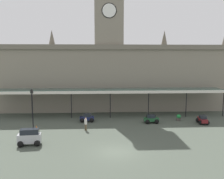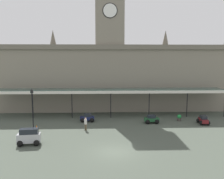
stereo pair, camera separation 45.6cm
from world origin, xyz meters
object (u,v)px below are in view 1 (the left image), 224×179
(car_navy_sedan, at_px, (87,118))
(car_maroon_sedan, at_px, (203,120))
(pedestrian_beside_cars, at_px, (86,124))
(planter_near_kerb, at_px, (179,117))
(car_silver_van, at_px, (30,138))
(car_green_sedan, at_px, (151,120))
(victorian_lamppost, at_px, (32,106))
(traffic_cone, at_px, (36,128))

(car_navy_sedan, height_order, car_maroon_sedan, same)
(car_maroon_sedan, bearing_deg, pedestrian_beside_cars, -171.09)
(car_navy_sedan, height_order, planter_near_kerb, car_navy_sedan)
(car_silver_van, xyz_separation_m, car_green_sedan, (14.80, 8.25, -0.30))
(car_silver_van, height_order, car_navy_sedan, car_silver_van)
(car_silver_van, relative_size, victorian_lamppost, 0.45)
(traffic_cone, height_order, planter_near_kerb, planter_near_kerb)
(car_maroon_sedan, distance_m, victorian_lamppost, 23.14)
(pedestrian_beside_cars, bearing_deg, car_green_sedan, 19.47)
(victorian_lamppost, bearing_deg, car_silver_van, -80.14)
(victorian_lamppost, height_order, traffic_cone, victorian_lamppost)
(car_silver_van, bearing_deg, pedestrian_beside_cars, 41.50)
(car_navy_sedan, height_order, victorian_lamppost, victorian_lamppost)
(victorian_lamppost, bearing_deg, pedestrian_beside_cars, 6.57)
(car_navy_sedan, xyz_separation_m, pedestrian_beside_cars, (0.07, -4.39, 0.41))
(car_navy_sedan, height_order, pedestrian_beside_cars, pedestrian_beside_cars)
(pedestrian_beside_cars, relative_size, victorian_lamppost, 0.30)
(car_navy_sedan, xyz_separation_m, victorian_lamppost, (-6.35, -5.13, 2.89))
(car_green_sedan, height_order, car_maroon_sedan, same)
(car_green_sedan, bearing_deg, car_maroon_sedan, -5.33)
(car_green_sedan, height_order, pedestrian_beside_cars, pedestrian_beside_cars)
(pedestrian_beside_cars, relative_size, traffic_cone, 2.97)
(car_silver_van, distance_m, victorian_lamppost, 5.06)
(car_green_sedan, xyz_separation_m, traffic_cone, (-15.53, -2.56, -0.22))
(victorian_lamppost, bearing_deg, car_maroon_sedan, 8.25)
(car_green_sedan, xyz_separation_m, car_maroon_sedan, (7.18, -0.67, 0.00))
(car_navy_sedan, distance_m, pedestrian_beside_cars, 4.40)
(car_maroon_sedan, bearing_deg, planter_near_kerb, 148.11)
(traffic_cone, bearing_deg, car_silver_van, -82.63)
(car_silver_van, xyz_separation_m, car_maroon_sedan, (21.97, 7.58, -0.30))
(car_navy_sedan, distance_m, victorian_lamppost, 8.66)
(car_maroon_sedan, xyz_separation_m, victorian_lamppost, (-22.72, -3.29, 2.89))
(car_navy_sedan, bearing_deg, car_silver_van, -120.79)
(car_green_sedan, bearing_deg, pedestrian_beside_cars, -160.53)
(car_silver_van, xyz_separation_m, planter_near_kerb, (19.12, 9.36, -0.32))
(victorian_lamppost, relative_size, traffic_cone, 9.84)
(victorian_lamppost, bearing_deg, planter_near_kerb, 14.33)
(car_maroon_sedan, relative_size, traffic_cone, 3.76)
(car_silver_van, distance_m, car_maroon_sedan, 23.25)
(planter_near_kerb, bearing_deg, pedestrian_beside_cars, -162.13)
(car_maroon_sedan, distance_m, traffic_cone, 22.79)
(car_navy_sedan, bearing_deg, pedestrian_beside_cars, -89.06)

